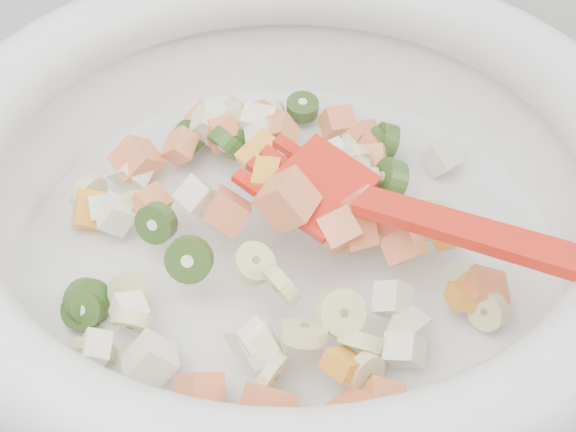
{
  "coord_description": "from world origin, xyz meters",
  "views": [
    {
      "loc": [
        -0.15,
        1.06,
        1.31
      ],
      "look_at": [
        -0.18,
        1.44,
        0.95
      ],
      "focal_mm": 55.0,
      "sensor_mm": 36.0,
      "label": 1
    }
  ],
  "objects": [
    {
      "name": "mixing_bowl",
      "position": [
        -0.18,
        1.44,
        0.96
      ],
      "size": [
        0.42,
        0.42,
        0.12
      ],
      "color": "white",
      "rests_on": "counter"
    }
  ]
}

